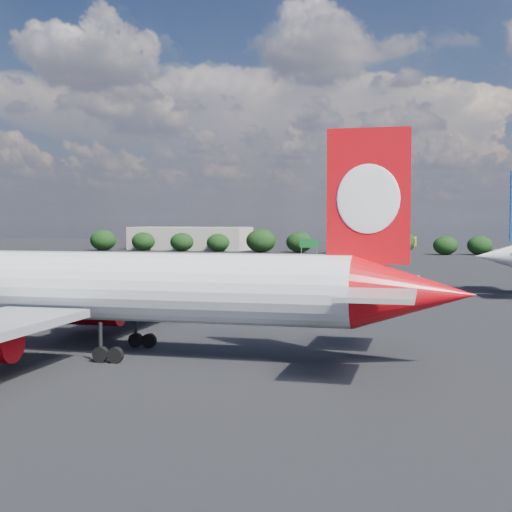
% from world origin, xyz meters
% --- Properties ---
extents(ground, '(500.00, 500.00, 0.00)m').
position_xyz_m(ground, '(0.00, 60.00, 0.00)').
color(ground, black).
rests_on(ground, ground).
extents(qantas_airliner, '(53.88, 51.22, 17.58)m').
position_xyz_m(qantas_airliner, '(4.94, 9.20, 5.36)').
color(qantas_airliner, silver).
rests_on(qantas_airliner, ground).
extents(terminal_building, '(42.00, 16.00, 8.00)m').
position_xyz_m(terminal_building, '(-65.00, 192.00, 4.00)').
color(terminal_building, '#9E9888').
rests_on(terminal_building, ground).
extents(highway_sign, '(6.00, 0.30, 4.50)m').
position_xyz_m(highway_sign, '(-18.00, 176.00, 3.13)').
color(highway_sign, '#136326').
rests_on(highway_sign, ground).
extents(billboard_yellow, '(5.00, 0.30, 5.50)m').
position_xyz_m(billboard_yellow, '(12.00, 182.00, 3.87)').
color(billboard_yellow, yellow).
rests_on(billboard_yellow, ground).
extents(horizon_treeline, '(203.07, 14.14, 8.14)m').
position_xyz_m(horizon_treeline, '(11.45, 180.10, 3.53)').
color(horizon_treeline, black).
rests_on(horizon_treeline, ground).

